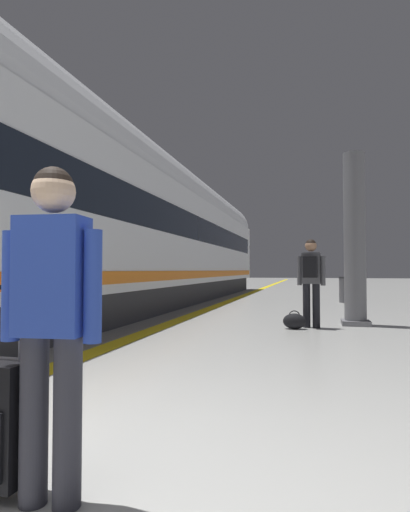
{
  "coord_description": "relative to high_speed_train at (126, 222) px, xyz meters",
  "views": [
    {
      "loc": [
        1.98,
        -1.66,
        1.14
      ],
      "look_at": [
        0.14,
        5.5,
        1.39
      ],
      "focal_mm": 29.15,
      "sensor_mm": 36.0,
      "label": 1
    }
  ],
  "objects": [
    {
      "name": "duffel_bag_near",
      "position": [
        4.71,
        -2.46,
        -2.35
      ],
      "size": [
        0.44,
        0.26,
        0.36
      ],
      "color": "black",
      "rests_on": "ground"
    },
    {
      "name": "tactile_edge_band",
      "position": [
        1.78,
        0.96,
        -2.5
      ],
      "size": [
        0.62,
        80.0,
        0.01
      ],
      "primitive_type": "cube",
      "color": "slate",
      "rests_on": "ground"
    },
    {
      "name": "traveller_foreground",
      "position": [
        3.8,
        -8.9,
        -1.54
      ],
      "size": [
        0.51,
        0.23,
        1.65
      ],
      "color": "#383842",
      "rests_on": "ground"
    },
    {
      "name": "platform_pillar",
      "position": [
        5.92,
        -1.56,
        -0.78
      ],
      "size": [
        0.56,
        0.56,
        3.6
      ],
      "color": "slate",
      "rests_on": "ground"
    },
    {
      "name": "waste_bin",
      "position": [
        6.19,
        4.65,
        -2.04
      ],
      "size": [
        0.46,
        0.46,
        0.91
      ],
      "color": "#4C4C51",
      "rests_on": "ground"
    },
    {
      "name": "passenger_near",
      "position": [
        5.03,
        -2.21,
        -1.46
      ],
      "size": [
        0.55,
        0.36,
        1.75
      ],
      "color": "black",
      "rests_on": "ground"
    },
    {
      "name": "high_speed_train",
      "position": [
        0.0,
        0.0,
        0.0
      ],
      "size": [
        2.94,
        29.79,
        4.97
      ],
      "color": "#38383D",
      "rests_on": "ground"
    },
    {
      "name": "safety_line_strip",
      "position": [
        2.11,
        0.96,
        -2.5
      ],
      "size": [
        0.36,
        80.0,
        0.01
      ],
      "primitive_type": "cube",
      "color": "yellow",
      "rests_on": "ground"
    }
  ]
}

